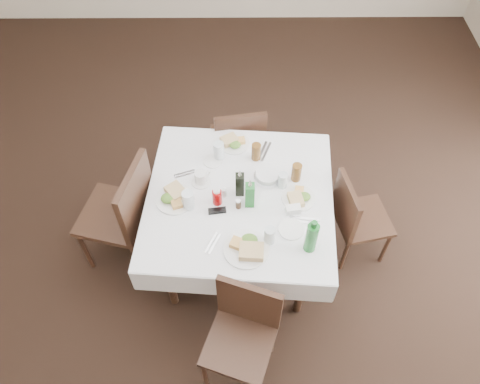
{
  "coord_description": "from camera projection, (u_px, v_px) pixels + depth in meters",
  "views": [
    {
      "loc": [
        0.11,
        -1.9,
        3.34
      ],
      "look_at": [
        0.12,
        0.06,
        0.8
      ],
      "focal_mm": 35.0,
      "sensor_mm": 36.0,
      "label": 1
    }
  ],
  "objects": [
    {
      "name": "oil_cruet_dark",
      "position": [
        240.0,
        184.0,
        3.18
      ],
      "size": [
        0.06,
        0.06,
        0.24
      ],
      "color": "black",
      "rests_on": "dining_table"
    },
    {
      "name": "meal_north",
      "position": [
        233.0,
        142.0,
        3.53
      ],
      "size": [
        0.23,
        0.23,
        0.05
      ],
      "color": "white",
      "rests_on": "dining_table"
    },
    {
      "name": "iced_tea_b",
      "position": [
        296.0,
        172.0,
        3.28
      ],
      "size": [
        0.07,
        0.07,
        0.14
      ],
      "color": "brown",
      "rests_on": "dining_table"
    },
    {
      "name": "pepper_shaker",
      "position": [
        238.0,
        204.0,
        3.15
      ],
      "size": [
        0.04,
        0.04,
        0.08
      ],
      "color": "#452D1B",
      "rests_on": "dining_table"
    },
    {
      "name": "chair_south",
      "position": [
        244.0,
        328.0,
        2.94
      ],
      "size": [
        0.53,
        0.53,
        0.87
      ],
      "color": "black",
      "rests_on": "ground"
    },
    {
      "name": "sugar_caddy",
      "position": [
        293.0,
        209.0,
        3.14
      ],
      "size": [
        0.11,
        0.07,
        0.05
      ],
      "color": "white",
      "rests_on": "dining_table"
    },
    {
      "name": "sunglasses",
      "position": [
        217.0,
        211.0,
        3.15
      ],
      "size": [
        0.13,
        0.05,
        0.03
      ],
      "color": "black",
      "rests_on": "dining_table"
    },
    {
      "name": "coffee_mug",
      "position": [
        201.0,
        178.0,
        3.28
      ],
      "size": [
        0.14,
        0.14,
        0.1
      ],
      "color": "white",
      "rests_on": "dining_table"
    },
    {
      "name": "side_plate_b",
      "position": [
        291.0,
        229.0,
        3.07
      ],
      "size": [
        0.17,
        0.17,
        0.01
      ],
      "color": "white",
      "rests_on": "dining_table"
    },
    {
      "name": "cutlery_n",
      "position": [
        264.0,
        151.0,
        3.49
      ],
      "size": [
        0.12,
        0.21,
        0.01
      ],
      "color": "silver",
      "rests_on": "dining_table"
    },
    {
      "name": "cutlery_w",
      "position": [
        185.0,
        174.0,
        3.36
      ],
      "size": [
        0.16,
        0.09,
        0.01
      ],
      "color": "silver",
      "rests_on": "dining_table"
    },
    {
      "name": "ground_plane",
      "position": [
        225.0,
        258.0,
        3.81
      ],
      "size": [
        7.0,
        7.0,
        0.0
      ],
      "primitive_type": "plane",
      "color": "black"
    },
    {
      "name": "water_w",
      "position": [
        188.0,
        200.0,
        3.13
      ],
      "size": [
        0.08,
        0.08,
        0.15
      ],
      "color": "silver",
      "rests_on": "dining_table"
    },
    {
      "name": "water_s",
      "position": [
        270.0,
        235.0,
        2.97
      ],
      "size": [
        0.07,
        0.07,
        0.13
      ],
      "color": "silver",
      "rests_on": "dining_table"
    },
    {
      "name": "chair_north",
      "position": [
        239.0,
        141.0,
        3.93
      ],
      "size": [
        0.47,
        0.47,
        0.88
      ],
      "color": "black",
      "rests_on": "ground"
    },
    {
      "name": "iced_tea_a",
      "position": [
        256.0,
        152.0,
        3.4
      ],
      "size": [
        0.07,
        0.07,
        0.14
      ],
      "color": "brown",
      "rests_on": "dining_table"
    },
    {
      "name": "ketchup_bottle",
      "position": [
        217.0,
        196.0,
        3.16
      ],
      "size": [
        0.07,
        0.07,
        0.14
      ],
      "color": "#B0090A",
      "rests_on": "dining_table"
    },
    {
      "name": "green_bottle",
      "position": [
        311.0,
        237.0,
        2.88
      ],
      "size": [
        0.08,
        0.08,
        0.29
      ],
      "color": "#1C6E27",
      "rests_on": "dining_table"
    },
    {
      "name": "chair_east",
      "position": [
        354.0,
        215.0,
        3.5
      ],
      "size": [
        0.46,
        0.46,
        0.82
      ],
      "color": "black",
      "rests_on": "ground"
    },
    {
      "name": "cutlery_s",
      "position": [
        213.0,
        243.0,
        3.0
      ],
      "size": [
        0.11,
        0.17,
        0.01
      ],
      "color": "silver",
      "rests_on": "dining_table"
    },
    {
      "name": "salt_shaker",
      "position": [
        224.0,
        193.0,
        3.22
      ],
      "size": [
        0.03,
        0.03,
        0.07
      ],
      "color": "white",
      "rests_on": "dining_table"
    },
    {
      "name": "meal_east",
      "position": [
        299.0,
        198.0,
        3.21
      ],
      "size": [
        0.23,
        0.23,
        0.05
      ],
      "color": "white",
      "rests_on": "dining_table"
    },
    {
      "name": "meal_west",
      "position": [
        174.0,
        197.0,
        3.21
      ],
      "size": [
        0.27,
        0.27,
        0.06
      ],
      "color": "white",
      "rests_on": "dining_table"
    },
    {
      "name": "bread_basket",
      "position": [
        267.0,
        176.0,
        3.31
      ],
      "size": [
        0.19,
        0.19,
        0.06
      ],
      "color": "silver",
      "rests_on": "dining_table"
    },
    {
      "name": "room_shell",
      "position": [
        217.0,
        96.0,
        2.45
      ],
      "size": [
        6.04,
        7.04,
        2.8
      ],
      "color": "beige",
      "rests_on": "ground"
    },
    {
      "name": "meal_south",
      "position": [
        248.0,
        248.0,
        2.96
      ],
      "size": [
        0.3,
        0.3,
        0.06
      ],
      "color": "white",
      "rests_on": "dining_table"
    },
    {
      "name": "water_n",
      "position": [
        219.0,
        151.0,
        3.41
      ],
      "size": [
        0.08,
        0.08,
        0.14
      ],
      "color": "silver",
      "rests_on": "dining_table"
    },
    {
      "name": "side_plate_a",
      "position": [
        213.0,
        161.0,
        3.43
      ],
      "size": [
        0.14,
        0.14,
        0.01
      ],
      "color": "white",
      "rests_on": "dining_table"
    },
    {
      "name": "oil_cruet_green",
      "position": [
        250.0,
        194.0,
        3.11
      ],
      "size": [
        0.06,
        0.06,
        0.26
      ],
      "color": "#1C6E27",
      "rests_on": "dining_table"
    },
    {
      "name": "chair_west",
      "position": [
        125.0,
        210.0,
        3.39
      ],
      "size": [
        0.59,
        0.59,
        1.02
      ],
      "color": "black",
      "rests_on": "ground"
    },
    {
      "name": "water_e",
      "position": [
        283.0,
        180.0,
        3.25
      ],
      "size": [
        0.07,
        0.07,
        0.12
      ],
      "color": "silver",
      "rests_on": "dining_table"
    },
    {
      "name": "dining_table",
      "position": [
        240.0,
        203.0,
        3.31
      ],
      "size": [
        1.39,
        1.39,
        0.76
      ],
      "color": "black",
      "rests_on": "ground"
    },
    {
      "name": "cutlery_e",
      "position": [
        304.0,
        220.0,
        3.11
      ],
      "size": [
        0.21,
        0.08,
        0.01
      ],
      "color": "silver",
      "rests_on": "dining_table"
    }
  ]
}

